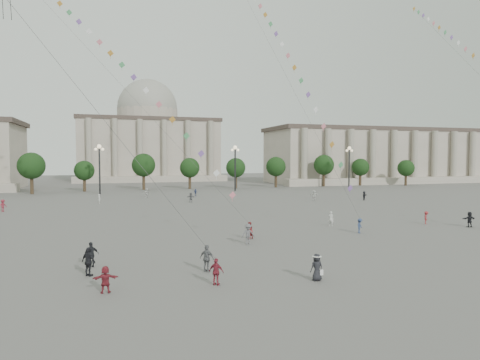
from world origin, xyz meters
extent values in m
plane|color=#555250|center=(0.00, 0.00, 0.00)|extent=(360.00, 360.00, 0.00)
cube|color=#A39989|center=(75.00, 95.00, 8.00)|extent=(80.00, 22.00, 16.00)
cube|color=#463933|center=(75.00, 95.00, 16.60)|extent=(81.60, 22.44, 1.20)
cube|color=#A39989|center=(75.00, 82.00, 1.00)|extent=(84.00, 4.00, 2.00)
cube|color=#A39989|center=(0.00, 130.00, 10.00)|extent=(46.00, 30.00, 20.00)
cube|color=#463933|center=(0.00, 130.00, 20.60)|extent=(46.92, 30.60, 1.20)
cube|color=#A39989|center=(0.00, 113.00, 1.00)|extent=(48.30, 4.00, 2.00)
cylinder|color=#A39989|center=(0.00, 130.00, 22.50)|extent=(21.00, 21.00, 5.00)
sphere|color=#98968A|center=(0.00, 130.00, 25.00)|extent=(21.00, 21.00, 21.00)
cylinder|color=#332719|center=(-30.00, 78.00, 1.76)|extent=(0.70, 0.70, 3.52)
sphere|color=black|center=(-30.00, 78.00, 5.44)|extent=(5.12, 5.12, 5.12)
cylinder|color=#332719|center=(-18.00, 78.00, 1.76)|extent=(0.70, 0.70, 3.52)
sphere|color=black|center=(-18.00, 78.00, 5.44)|extent=(5.12, 5.12, 5.12)
cylinder|color=#332719|center=(-6.00, 78.00, 1.76)|extent=(0.70, 0.70, 3.52)
sphere|color=black|center=(-6.00, 78.00, 5.44)|extent=(5.12, 5.12, 5.12)
cylinder|color=#332719|center=(6.00, 78.00, 1.76)|extent=(0.70, 0.70, 3.52)
sphere|color=black|center=(6.00, 78.00, 5.44)|extent=(5.12, 5.12, 5.12)
cylinder|color=#332719|center=(18.00, 78.00, 1.76)|extent=(0.70, 0.70, 3.52)
sphere|color=black|center=(18.00, 78.00, 5.44)|extent=(5.12, 5.12, 5.12)
cylinder|color=#332719|center=(30.00, 78.00, 1.76)|extent=(0.70, 0.70, 3.52)
sphere|color=black|center=(30.00, 78.00, 5.44)|extent=(5.12, 5.12, 5.12)
cylinder|color=#332719|center=(42.00, 78.00, 1.76)|extent=(0.70, 0.70, 3.52)
sphere|color=black|center=(42.00, 78.00, 5.44)|extent=(5.12, 5.12, 5.12)
cylinder|color=#332719|center=(54.00, 78.00, 1.76)|extent=(0.70, 0.70, 3.52)
sphere|color=black|center=(54.00, 78.00, 5.44)|extent=(5.12, 5.12, 5.12)
cylinder|color=#332719|center=(66.00, 78.00, 1.76)|extent=(0.70, 0.70, 3.52)
sphere|color=black|center=(66.00, 78.00, 5.44)|extent=(5.12, 5.12, 5.12)
cylinder|color=#262628|center=(-15.00, 70.00, 5.00)|extent=(0.36, 0.36, 10.00)
sphere|color=#FFE5B2|center=(-15.00, 70.00, 10.20)|extent=(0.90, 0.90, 0.90)
sphere|color=#FFE5B2|center=(-15.70, 70.00, 9.60)|extent=(0.60, 0.60, 0.60)
sphere|color=#FFE5B2|center=(-14.30, 70.00, 9.60)|extent=(0.60, 0.60, 0.60)
cylinder|color=#262628|center=(15.00, 70.00, 5.00)|extent=(0.36, 0.36, 10.00)
sphere|color=#FFE5B2|center=(15.00, 70.00, 10.20)|extent=(0.90, 0.90, 0.90)
sphere|color=#FFE5B2|center=(14.30, 70.00, 9.60)|extent=(0.60, 0.60, 0.60)
sphere|color=#FFE5B2|center=(15.70, 70.00, 9.60)|extent=(0.60, 0.60, 0.60)
cylinder|color=#262628|center=(45.00, 70.00, 5.00)|extent=(0.36, 0.36, 10.00)
sphere|color=#FFE5B2|center=(45.00, 70.00, 10.20)|extent=(0.90, 0.90, 0.90)
sphere|color=#FFE5B2|center=(44.30, 70.00, 9.60)|extent=(0.60, 0.60, 0.60)
sphere|color=#FFE5B2|center=(45.70, 70.00, 9.60)|extent=(0.60, 0.60, 0.60)
imported|color=navy|center=(3.76, 60.25, 0.76)|extent=(0.96, 0.69, 1.51)
imported|color=maroon|center=(-27.71, 43.40, 0.89)|extent=(1.29, 1.28, 1.79)
imported|color=black|center=(26.14, 12.97, 0.87)|extent=(1.64, 0.61, 1.73)
imported|color=silver|center=(-6.06, 59.28, 0.96)|extent=(1.63, 1.69, 1.92)
imported|color=#5C5B60|center=(-0.76, 11.03, 0.93)|extent=(1.21, 0.71, 1.87)
imported|color=silver|center=(22.92, 45.29, 0.96)|extent=(1.85, 0.82, 1.93)
imported|color=maroon|center=(22.90, 16.10, 0.76)|extent=(1.03, 1.13, 1.52)
imported|color=black|center=(31.95, 42.97, 0.83)|extent=(1.57, 1.24, 1.67)
imported|color=silver|center=(-14.64, 51.41, 0.80)|extent=(0.56, 0.68, 1.59)
imported|color=slate|center=(0.70, 48.41, 0.87)|extent=(1.64, 1.25, 1.73)
imported|color=silver|center=(11.42, 18.02, 0.85)|extent=(0.73, 0.73, 1.70)
imported|color=maroon|center=(-6.45, -0.29, 0.83)|extent=(1.02, 0.93, 1.67)
imported|color=black|center=(-14.06, 4.09, 0.96)|extent=(1.15, 1.11, 1.93)
imported|color=maroon|center=(-12.95, 0.11, 0.79)|extent=(1.48, 0.51, 1.58)
imported|color=#5D5E62|center=(-6.34, 2.91, 0.93)|extent=(1.10, 1.08, 1.86)
imported|color=black|center=(-14.00, 6.47, 0.91)|extent=(1.15, 0.76, 1.82)
imported|color=maroon|center=(0.09, 13.29, 0.83)|extent=(1.01, 0.93, 1.66)
imported|color=navy|center=(12.05, 13.05, 0.77)|extent=(1.13, 1.09, 1.55)
imported|color=black|center=(-0.09, -1.16, 0.86)|extent=(0.89, 0.63, 1.72)
cone|color=white|center=(-0.09, -1.16, 1.62)|extent=(0.52, 0.52, 0.14)
cylinder|color=white|center=(-0.09, -1.16, 1.56)|extent=(0.60, 0.60, 0.02)
cube|color=white|center=(0.16, -1.31, 0.55)|extent=(0.22, 0.10, 0.35)
cylinder|color=#3F3F3F|center=(-12.54, 0.71, 9.56)|extent=(0.02, 0.02, 20.14)
cylinder|color=#3F3F3F|center=(-15.58, 32.22, 21.97)|extent=(0.02, 0.02, 63.96)
cube|color=#E17786|center=(-1.17, 14.81, 4.15)|extent=(0.76, 0.25, 0.76)
cube|color=white|center=(-2.42, 16.32, 6.28)|extent=(0.76, 0.25, 0.76)
cube|color=#8056AC|center=(-3.67, 17.84, 8.25)|extent=(0.76, 0.25, 0.76)
cube|color=#49A063|center=(-4.93, 19.35, 10.12)|extent=(0.76, 0.25, 0.76)
cube|color=#BD812C|center=(-6.18, 20.87, 11.93)|extent=(0.76, 0.25, 0.76)
cube|color=#E17786|center=(-7.43, 22.38, 13.67)|extent=(0.76, 0.25, 0.76)
cube|color=white|center=(-8.68, 23.90, 15.38)|extent=(0.76, 0.25, 0.76)
cube|color=#8056AC|center=(-9.94, 25.41, 17.05)|extent=(0.76, 0.25, 0.76)
cube|color=#49A063|center=(-11.19, 26.92, 18.68)|extent=(0.76, 0.25, 0.76)
cube|color=#BD812C|center=(-12.44, 28.44, 20.29)|extent=(0.76, 0.25, 0.76)
cube|color=#E17786|center=(-13.70, 29.95, 21.88)|extent=(0.76, 0.25, 0.76)
cube|color=white|center=(-14.95, 31.47, 23.44)|extent=(0.76, 0.25, 0.76)
cube|color=#8056AC|center=(-16.20, 32.98, 24.99)|extent=(0.76, 0.25, 0.76)
cube|color=#49A063|center=(-17.46, 34.50, 26.52)|extent=(0.76, 0.25, 0.76)
cube|color=#BD812C|center=(-18.71, 36.01, 28.03)|extent=(0.76, 0.25, 0.76)
cylinder|color=#3F3F3F|center=(9.11, 35.96, 27.60)|extent=(0.02, 0.02, 69.71)
cube|color=#8056AC|center=(11.84, 14.69, 4.57)|extent=(0.76, 0.25, 0.76)
cube|color=#49A063|center=(11.63, 16.32, 7.04)|extent=(0.76, 0.25, 0.76)
cube|color=#BD812C|center=(11.42, 17.96, 9.32)|extent=(0.76, 0.25, 0.76)
cube|color=#E17786|center=(11.21, 19.60, 11.48)|extent=(0.76, 0.25, 0.76)
cube|color=white|center=(11.00, 21.23, 13.57)|extent=(0.76, 0.25, 0.76)
cube|color=#8056AC|center=(10.79, 22.87, 15.59)|extent=(0.76, 0.25, 0.76)
cube|color=#49A063|center=(10.58, 24.51, 17.57)|extent=(0.76, 0.25, 0.76)
cube|color=#BD812C|center=(10.37, 26.14, 19.50)|extent=(0.76, 0.25, 0.76)
cube|color=#E17786|center=(10.16, 27.78, 21.39)|extent=(0.76, 0.25, 0.76)
cube|color=white|center=(9.95, 29.42, 23.26)|extent=(0.76, 0.25, 0.76)
cube|color=#8056AC|center=(9.74, 31.05, 25.09)|extent=(0.76, 0.25, 0.76)
cube|color=#49A063|center=(9.53, 32.69, 26.90)|extent=(0.76, 0.25, 0.76)
cube|color=#BD812C|center=(9.32, 34.33, 28.69)|extent=(0.76, 0.25, 0.76)
cube|color=#E17786|center=(9.11, 35.96, 30.46)|extent=(0.76, 0.25, 0.76)
cube|color=#BD812C|center=(35.95, 22.89, 22.05)|extent=(0.76, 0.25, 0.76)
cube|color=#E17786|center=(36.61, 24.97, 23.50)|extent=(0.76, 0.25, 0.76)
cube|color=white|center=(37.27, 27.05, 24.93)|extent=(0.76, 0.25, 0.76)
cube|color=#8056AC|center=(37.94, 29.13, 26.34)|extent=(0.76, 0.25, 0.76)
cube|color=#49A063|center=(38.60, 31.21, 27.74)|extent=(0.76, 0.25, 0.76)
cube|color=#BD812C|center=(39.26, 33.30, 29.13)|extent=(0.76, 0.25, 0.76)
cube|color=#E17786|center=(39.92, 35.38, 30.51)|extent=(0.76, 0.25, 0.76)
cube|color=white|center=(40.58, 37.46, 31.87)|extent=(0.76, 0.25, 0.76)
cube|color=#8056AC|center=(41.24, 39.54, 33.22)|extent=(0.76, 0.25, 0.76)
cube|color=#49A063|center=(41.91, 41.62, 34.57)|extent=(0.76, 0.25, 0.76)
cube|color=#BD812C|center=(42.57, 43.70, 35.90)|extent=(0.76, 0.25, 0.76)
camera|label=1|loc=(-12.50, -25.46, 7.83)|focal=32.00mm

